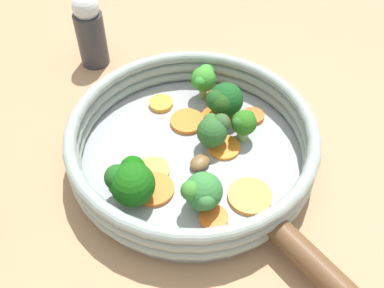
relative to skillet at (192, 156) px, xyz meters
The scene contains 24 objects.
ground_plane 0.01m from the skillet, ahead, with size 4.00×4.00×0.00m, color #A27A53.
skillet is the anchor object (origin of this frame).
skillet_rim_wall 0.03m from the skillet, ahead, with size 0.28×0.28×0.04m.
skillet_rivet_left 0.13m from the skillet, 40.59° to the right, with size 0.01×0.01×0.01m, color #8F9596.
skillet_rivet_right 0.13m from the skillet, ahead, with size 0.01×0.01×0.01m, color #939495.
carrot_slice_0 0.04m from the skillet, 39.40° to the left, with size 0.04×0.04×0.00m, color orange.
carrot_slice_1 0.10m from the skillet, 66.69° to the left, with size 0.03×0.03×0.01m, color orange.
carrot_slice_2 0.05m from the skillet, 126.11° to the left, with size 0.04×0.04×0.01m, color orange.
carrot_slice_3 0.07m from the skillet, 97.75° to the right, with size 0.04×0.04×0.01m, color orange.
carrot_slice_4 0.10m from the skillet, 98.75° to the left, with size 0.03×0.03×0.01m, color orange.
carrot_slice_5 0.07m from the skillet, 94.07° to the left, with size 0.04×0.04×0.00m, color #DC5D15.
carrot_slice_6 0.09m from the skillet, 16.73° to the right, with size 0.05×0.05×0.01m, color orange.
carrot_slice_7 0.09m from the skillet, 145.38° to the left, with size 0.03×0.03×0.01m, color orange.
carrot_slice_8 0.05m from the skillet, 117.42° to the right, with size 0.04×0.04×0.00m, color #F3923E.
carrot_slice_9 0.09m from the skillet, 47.05° to the right, with size 0.03×0.03×0.01m, color orange.
broccoli_floret_0 0.11m from the skillet, 110.70° to the left, with size 0.03×0.04×0.05m.
broccoli_floret_1 0.10m from the skillet, 105.20° to the right, with size 0.05×0.05×0.05m.
broccoli_floret_2 0.08m from the skillet, 52.97° to the right, with size 0.04×0.04×0.05m.
broccoli_floret_3 0.04m from the skillet, 56.14° to the left, with size 0.04×0.04×0.04m.
broccoli_floret_4 0.08m from the skillet, 85.05° to the left, with size 0.04×0.05×0.05m.
broccoli_floret_5 0.07m from the skillet, 50.12° to the left, with size 0.03×0.03×0.04m.
mushroom_piece_0 0.03m from the skillet, 36.10° to the right, with size 0.03×0.02×0.01m, color brown.
mushroom_piece_1 0.09m from the skillet, 120.54° to the right, with size 0.03×0.03×0.01m, color brown.
salt_shaker 0.24m from the skillet, 156.06° to the left, with size 0.04×0.04×0.11m.
Camera 1 is at (0.17, -0.30, 0.41)m, focal length 42.00 mm.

